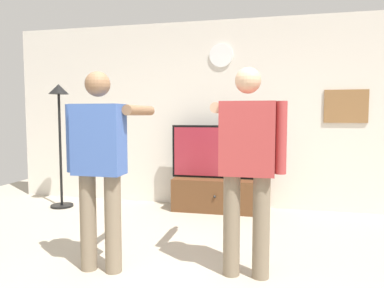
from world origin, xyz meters
TOP-DOWN VIEW (x-y plane):
  - back_wall at (0.00, 2.95)m, footprint 6.40×0.10m
  - tv_stand at (0.06, 2.60)m, footprint 1.23×0.46m
  - television at (0.06, 2.65)m, footprint 1.31×0.07m
  - wall_clock at (0.06, 2.89)m, footprint 0.34×0.03m
  - framed_picture at (1.76, 2.90)m, footprint 0.56×0.04m
  - floor_lamp at (-2.19, 2.31)m, footprint 0.32×0.32m
  - person_standing_nearer_lamp at (-0.61, 0.46)m, footprint 0.60×0.78m
  - person_standing_nearer_couch at (0.61, 0.63)m, footprint 0.62×0.78m

SIDE VIEW (x-z plane):
  - tv_stand at x=0.06m, z-range 0.00..0.45m
  - television at x=0.06m, z-range 0.45..1.20m
  - person_standing_nearer_lamp at x=-0.61m, z-range 0.12..1.82m
  - person_standing_nearer_couch at x=0.61m, z-range 0.12..1.84m
  - floor_lamp at x=-2.19m, z-range 0.38..2.16m
  - back_wall at x=0.00m, z-range 0.00..2.70m
  - framed_picture at x=1.76m, z-range 1.24..1.68m
  - wall_clock at x=0.06m, z-range 2.03..2.36m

